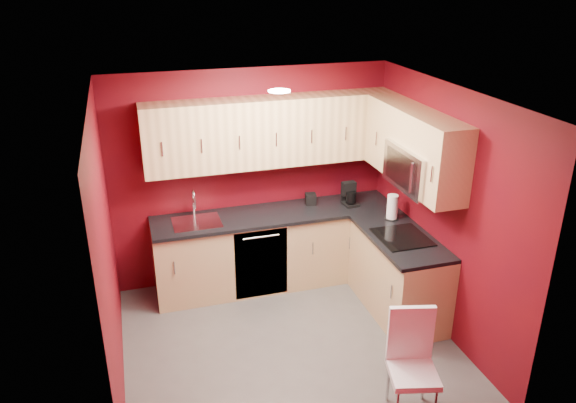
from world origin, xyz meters
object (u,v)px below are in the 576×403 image
coffee_maker (351,194)px  napkin_holder (311,199)px  microwave (418,168)px  paper_towel (392,207)px  sink (196,219)px  dining_chair (413,368)px

coffee_maker → napkin_holder: coffee_maker is taller
microwave → paper_towel: bearing=90.9°
microwave → coffee_maker: microwave is taller
napkin_holder → sink: bearing=-175.6°
coffee_maker → napkin_holder: 0.47m
sink → napkin_holder: (1.36, 0.10, 0.03)m
sink → dining_chair: (1.40, -2.40, -0.47)m
sink → paper_towel: size_ratio=1.86×
paper_towel → sink: bearing=165.4°
paper_towel → dining_chair: size_ratio=0.29×
paper_towel → coffee_maker: bearing=120.5°
napkin_holder → paper_towel: (0.73, -0.65, 0.07)m
paper_towel → dining_chair: bearing=-110.3°
microwave → napkin_holder: 1.50m
microwave → napkin_holder: bearing=123.6°
sink → paper_towel: bearing=-14.6°
coffee_maker → paper_towel: bearing=-64.4°
dining_chair → napkin_holder: bearing=105.1°
napkin_holder → dining_chair: bearing=-89.0°
microwave → dining_chair: size_ratio=0.80×
napkin_holder → microwave: bearing=-56.4°
microwave → napkin_holder: microwave is taller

